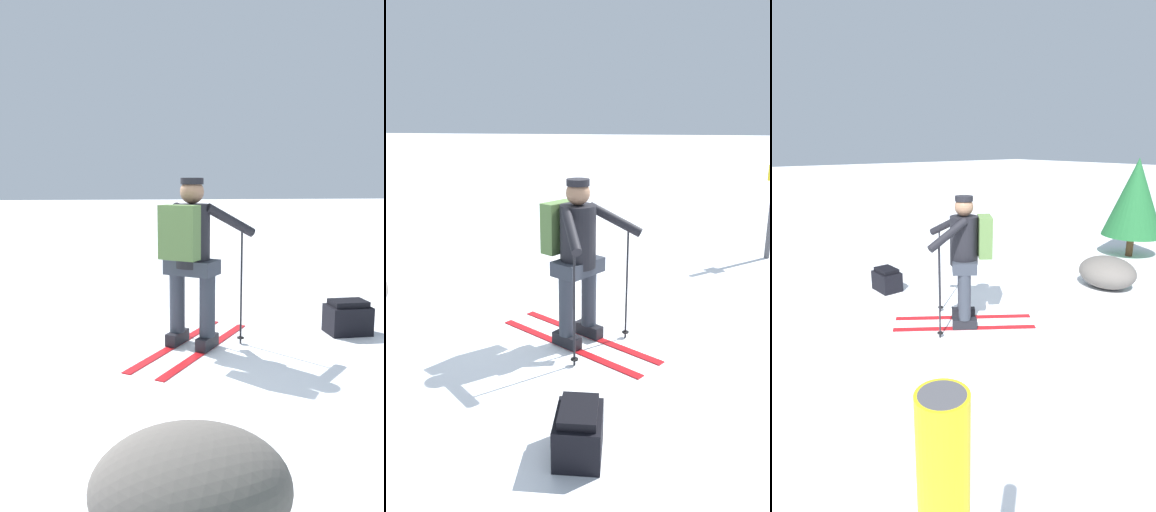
{
  "view_description": "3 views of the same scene",
  "coord_description": "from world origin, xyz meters",
  "views": [
    {
      "loc": [
        -0.02,
        4.44,
        1.58
      ],
      "look_at": [
        -0.6,
        -0.16,
        0.89
      ],
      "focal_mm": 35.0,
      "sensor_mm": 36.0,
      "label": 1
    },
    {
      "loc": [
        -5.09,
        -0.73,
        2.23
      ],
      "look_at": [
        -0.6,
        -0.16,
        0.89
      ],
      "focal_mm": 35.0,
      "sensor_mm": 36.0,
      "label": 2
    },
    {
      "loc": [
        3.08,
        -3.0,
        2.2
      ],
      "look_at": [
        -0.6,
        -0.16,
        0.89
      ],
      "focal_mm": 28.0,
      "sensor_mm": 36.0,
      "label": 3
    }
  ],
  "objects": [
    {
      "name": "ground_plane",
      "position": [
        0.0,
        0.0,
        0.0
      ],
      "size": [
        80.0,
        80.0,
        0.0
      ],
      "primitive_type": "plane",
      "color": "white"
    },
    {
      "name": "skier",
      "position": [
        -0.59,
        -0.13,
        0.93
      ],
      "size": [
        1.34,
        1.68,
        1.61
      ],
      "color": "red",
      "rests_on": "ground_plane"
    },
    {
      "name": "dropped_backpack",
      "position": [
        -2.28,
        -0.38,
        0.17
      ],
      "size": [
        0.44,
        0.33,
        0.36
      ],
      "color": "black",
      "rests_on": "ground_plane"
    },
    {
      "name": "rock_boulder",
      "position": [
        -0.27,
        2.44,
        0.25
      ],
      "size": [
        0.91,
        0.77,
        0.5
      ],
      "primitive_type": "ellipsoid",
      "color": "#5B5651",
      "rests_on": "ground_plane"
    },
    {
      "name": "pine_tree",
      "position": [
        -1.06,
        4.44,
        1.18
      ],
      "size": [
        1.17,
        1.17,
        1.95
      ],
      "color": "#4C331E",
      "rests_on": "ground_plane"
    }
  ]
}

